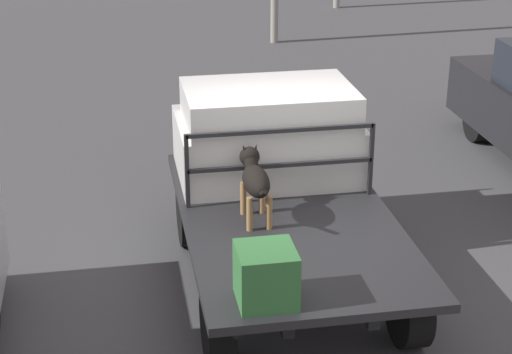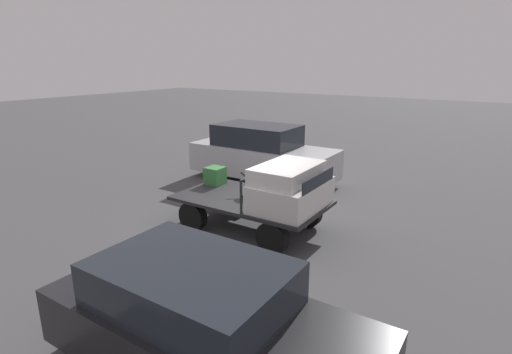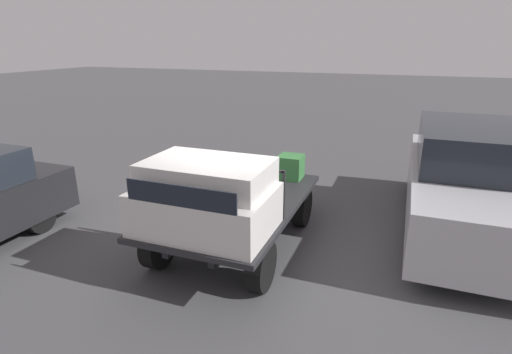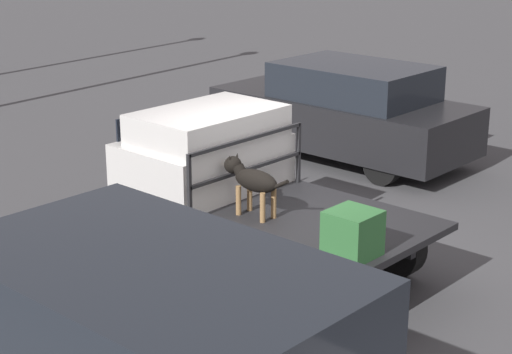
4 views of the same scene
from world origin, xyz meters
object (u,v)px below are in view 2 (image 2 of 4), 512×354
object	(u,v)px
dog	(259,179)
parked_sedan	(204,323)
cargo_crate	(215,175)
flatbed_truck	(251,207)
parked_pickup_far	(262,154)

from	to	relation	value
dog	parked_sedan	xyz separation A→B (m)	(2.18, -4.71, -0.39)
cargo_crate	parked_sedan	size ratio (longest dim) A/B	0.10
flatbed_truck	parked_sedan	bearing A→B (deg)	-63.27
parked_sedan	parked_pickup_far	xyz separation A→B (m)	(-4.20, 8.05, 0.14)
cargo_crate	parked_pickup_far	size ratio (longest dim) A/B	0.09
cargo_crate	parked_sedan	xyz separation A→B (m)	(3.71, -4.89, -0.21)
dog	cargo_crate	world-z (taller)	dog
dog	flatbed_truck	bearing A→B (deg)	-91.48
flatbed_truck	parked_pickup_far	bearing A→B (deg)	118.51
dog	parked_pickup_far	world-z (taller)	parked_pickup_far
flatbed_truck	cargo_crate	bearing A→B (deg)	161.37
dog	parked_pickup_far	bearing A→B (deg)	123.76
cargo_crate	dog	bearing A→B (deg)	-6.72
cargo_crate	flatbed_truck	bearing A→B (deg)	-18.63
parked_pickup_far	flatbed_truck	bearing A→B (deg)	-69.86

